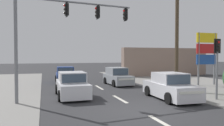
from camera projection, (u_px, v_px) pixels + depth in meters
ground_plane at (142, 111)px, 10.10m from camera, size 140.00×140.00×0.00m
lane_dash_near at (165, 124)px, 8.19m from camera, size 0.20×2.40×0.01m
lane_dash_mid at (120, 99)px, 12.95m from camera, size 0.20×2.40×0.01m
lane_dash_far at (99, 87)px, 17.72m from camera, size 0.20×2.40×0.01m
utility_pole_midground_right at (177, 26)px, 15.96m from camera, size 1.80×0.26×9.09m
traffic_signal_mast at (61, 25)px, 12.49m from camera, size 6.86×0.97×6.00m
pedestal_signal_right_kerb at (217, 58)px, 12.67m from camera, size 0.44×0.29×3.56m
shopping_plaza_sign at (207, 51)px, 19.11m from camera, size 2.10×0.16×4.60m
shopfront_wall_far at (166, 62)px, 28.60m from camera, size 12.00×1.00×3.60m
sedan_oncoming_mid at (72, 85)px, 13.72m from camera, size 1.90×4.24×1.56m
hatchback_kerbside_parked at (117, 77)px, 19.40m from camera, size 1.93×3.71×1.53m
sedan_receding_far at (170, 87)px, 13.01m from camera, size 2.01×4.30×1.56m
hatchback_oncoming_near at (65, 75)px, 21.07m from camera, size 1.84×3.67×1.53m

